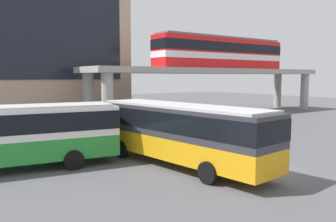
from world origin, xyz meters
The scene contains 11 objects.
ground_plane centered at (0.00, 10.00, 0.00)m, with size 120.00×120.00×0.00m, color #515156.
elevated_platform centered at (15.13, 19.97, 4.85)m, with size 32.69×6.19×5.62m.
train centered at (16.34, 19.97, 7.59)m, with size 18.70×2.96×3.84m.
bus_main centered at (-2.87, 2.85, 1.99)m, with size 3.80×11.26×3.22m.
bus_secondary centered at (-10.61, 6.87, 1.99)m, with size 11.28×4.01×3.22m.
bicycle_orange centered at (14.27, 15.23, 0.36)m, with size 1.72×0.63×1.04m.
bicycle_green centered at (5.21, 13.99, 0.36)m, with size 1.79×0.20×1.04m.
bicycle_black centered at (17.41, 13.98, 0.36)m, with size 1.72×0.62×1.04m.
bicycle_brown centered at (10.83, 14.44, 0.36)m, with size 1.76×0.45×1.04m.
bicycle_red centered at (10.51, 15.85, 0.36)m, with size 1.76×0.43×1.04m.
pedestrian_at_kerb centered at (6.72, 8.19, 0.85)m, with size 0.44×0.48×1.80m.
Camera 1 is at (-13.60, -11.42, 4.65)m, focal length 37.09 mm.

